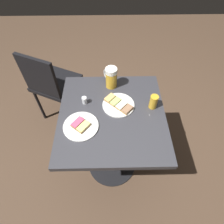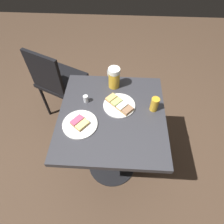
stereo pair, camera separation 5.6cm
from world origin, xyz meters
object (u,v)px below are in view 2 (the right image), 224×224
at_px(plate_near, 119,105).
at_px(beer_mug, 114,77).
at_px(salt_shaker, 86,99).
at_px(beer_glass_small, 155,104).
at_px(plate_far, 80,124).
at_px(cafe_chair, 57,80).

distance_m(plate_near, beer_mug, 0.21).
bearing_deg(plate_near, salt_shaker, 173.17).
bearing_deg(beer_glass_small, plate_far, -162.00).
xyz_separation_m(plate_near, cafe_chair, (-0.60, 0.51, -0.28)).
xyz_separation_m(plate_far, salt_shaker, (0.01, 0.19, 0.02)).
relative_size(beer_mug, salt_shaker, 3.00).
xyz_separation_m(beer_glass_small, cafe_chair, (-0.82, 0.52, -0.32)).
bearing_deg(cafe_chair, salt_shaker, -27.48).
height_order(plate_far, salt_shaker, salt_shaker).
bearing_deg(beer_mug, salt_shaker, -137.13).
height_order(beer_mug, salt_shaker, beer_mug).
relative_size(plate_far, cafe_chair, 0.25).
distance_m(plate_far, beer_mug, 0.40).
xyz_separation_m(plate_far, beer_mug, (0.19, 0.35, 0.07)).
xyz_separation_m(plate_near, beer_glass_small, (0.22, -0.02, 0.04)).
height_order(plate_near, beer_mug, beer_mug).
bearing_deg(beer_mug, plate_near, -76.25).
distance_m(salt_shaker, cafe_chair, 0.68).
xyz_separation_m(salt_shaker, cafe_chair, (-0.38, 0.48, -0.29)).
bearing_deg(salt_shaker, plate_near, -6.83).
height_order(plate_near, salt_shaker, salt_shaker).
distance_m(beer_glass_small, salt_shaker, 0.45).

